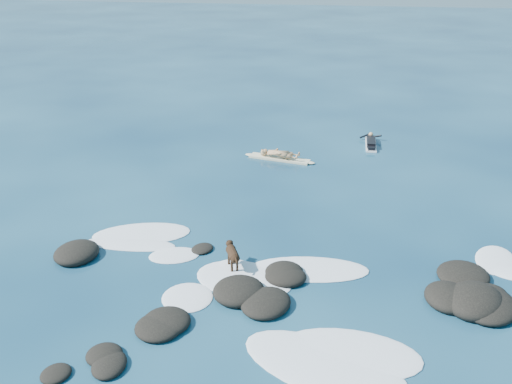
# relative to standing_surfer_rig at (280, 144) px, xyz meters

# --- Properties ---
(ground) EXTENTS (160.00, 160.00, 0.00)m
(ground) POSITION_rel_standing_surfer_rig_xyz_m (1.80, -9.72, -0.73)
(ground) COLOR #0A2642
(ground) RESTS_ON ground
(reef_rocks) EXTENTS (14.80, 7.39, 0.65)m
(reef_rocks) POSITION_rel_standing_surfer_rig_xyz_m (3.08, -10.60, -0.61)
(reef_rocks) COLOR black
(reef_rocks) RESTS_ON ground
(breaking_foam) EXTENTS (14.13, 8.22, 0.12)m
(breaking_foam) POSITION_rel_standing_surfer_rig_xyz_m (1.43, -10.18, -0.72)
(breaking_foam) COLOR white
(breaking_foam) RESTS_ON ground
(standing_surfer_rig) EXTENTS (3.22, 1.08, 1.84)m
(standing_surfer_rig) POSITION_rel_standing_surfer_rig_xyz_m (0.00, 0.00, 0.00)
(standing_surfer_rig) COLOR beige
(standing_surfer_rig) RESTS_ON ground
(paddling_surfer_rig) EXTENTS (1.06, 2.35, 0.41)m
(paddling_surfer_rig) POSITION_rel_standing_surfer_rig_xyz_m (3.97, 2.68, -0.59)
(paddling_surfer_rig) COLOR white
(paddling_surfer_rig) RESTS_ON ground
(dog) EXTENTS (0.62, 1.11, 0.75)m
(dog) POSITION_rel_standing_surfer_rig_xyz_m (-0.10, -9.29, -0.23)
(dog) COLOR black
(dog) RESTS_ON ground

